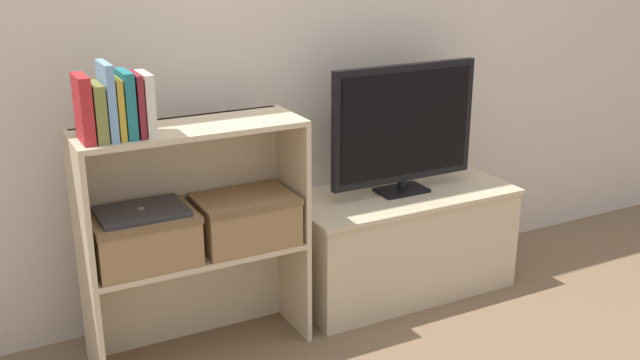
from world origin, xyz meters
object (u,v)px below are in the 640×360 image
(book_maroon, at_px, (137,104))
(book_skyblue, at_px, (107,101))
(tv, at_px, (404,126))
(laptop, at_px, (142,212))
(storage_basket_left, at_px, (144,236))
(book_teal, at_px, (127,104))
(tv_stand, at_px, (400,241))
(book_ivory, at_px, (146,104))
(storage_basket_right, at_px, (246,217))
(book_olive, at_px, (97,112))
(book_mustard, at_px, (117,108))
(book_crimson, at_px, (83,109))

(book_maroon, bearing_deg, book_skyblue, 180.00)
(tv, bearing_deg, laptop, -175.45)
(book_skyblue, bearing_deg, storage_basket_left, 18.75)
(tv, height_order, book_teal, book_teal)
(tv_stand, height_order, laptop, laptop)
(tv, height_order, book_ivory, book_ivory)
(tv, bearing_deg, storage_basket_right, -173.16)
(tv, xyz_separation_m, laptop, (-1.18, -0.09, -0.15))
(book_olive, relative_size, storage_basket_left, 0.51)
(book_mustard, bearing_deg, book_skyblue, 180.00)
(tv, xyz_separation_m, book_maroon, (-1.18, -0.12, 0.25))
(tv_stand, distance_m, book_maroon, 1.42)
(book_mustard, relative_size, book_ivory, 0.96)
(book_maroon, height_order, book_ivory, book_maroon)
(book_crimson, bearing_deg, book_skyblue, 0.00)
(book_ivory, xyz_separation_m, laptop, (-0.04, 0.03, -0.40))
(book_crimson, bearing_deg, tv, 5.27)
(storage_basket_right, bearing_deg, book_ivory, -175.14)
(book_maroon, xyz_separation_m, laptop, (-0.01, 0.03, -0.40))
(storage_basket_left, distance_m, storage_basket_right, 0.40)
(book_teal, relative_size, laptop, 0.72)
(book_olive, distance_m, storage_basket_left, 0.50)
(tv, xyz_separation_m, book_teal, (-1.21, -0.12, 0.25))
(tv_stand, height_order, book_ivory, book_ivory)
(tv_stand, bearing_deg, book_skyblue, -174.33)
(book_olive, bearing_deg, laptop, 13.60)
(storage_basket_left, bearing_deg, book_olive, -166.40)
(book_teal, relative_size, storage_basket_left, 0.60)
(book_skyblue, xyz_separation_m, book_mustard, (0.03, 0.00, -0.03))
(tv, height_order, book_crimson, book_crimson)
(tv_stand, height_order, book_maroon, book_maroon)
(tv_stand, xyz_separation_m, book_mustard, (-1.24, -0.13, 0.78))
(book_crimson, distance_m, book_olive, 0.05)
(book_skyblue, bearing_deg, book_crimson, 180.00)
(book_skyblue, relative_size, storage_basket_left, 0.69)
(storage_basket_left, bearing_deg, book_ivory, -38.58)
(storage_basket_right, bearing_deg, laptop, 180.00)
(tv, xyz_separation_m, storage_basket_right, (-0.78, -0.09, -0.24))
(book_mustard, distance_m, book_maroon, 0.07)
(storage_basket_right, bearing_deg, tv_stand, 6.95)
(book_crimson, height_order, storage_basket_right, book_crimson)
(tv, relative_size, book_olive, 3.62)
(book_mustard, distance_m, book_teal, 0.03)
(book_olive, bearing_deg, storage_basket_right, 3.34)
(tv, height_order, book_olive, book_olive)
(tv_stand, distance_m, book_teal, 1.45)
(book_crimson, height_order, book_ivory, book_crimson)
(book_olive, bearing_deg, book_maroon, 0.00)
(book_crimson, relative_size, book_teal, 0.99)
(book_mustard, height_order, storage_basket_left, book_mustard)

